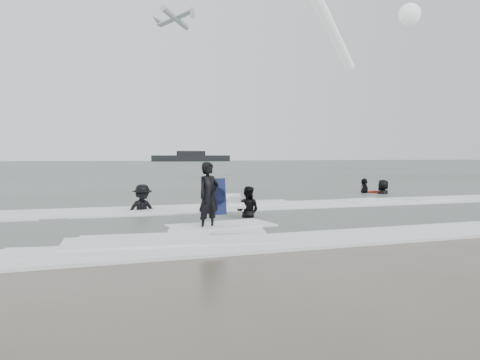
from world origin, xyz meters
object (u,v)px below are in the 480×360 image
object	(u,v)px
surfer_right_far	(383,195)
surfer_wading	(248,219)
surfer_centre	(209,231)
surfer_right_near	(364,194)
airshow_jet	(307,16)
surfer_breaker	(142,213)
vessel_horizon	(191,158)

from	to	relation	value
surfer_right_far	surfer_wading	bearing A→B (deg)	-8.04
surfer_wading	surfer_right_far	bearing A→B (deg)	-110.43
surfer_centre	surfer_right_near	bearing A→B (deg)	13.45
surfer_right_far	airshow_jet	size ratio (longest dim) A/B	0.05
surfer_centre	airshow_jet	xyz separation A→B (m)	(23.30, 41.91, 19.26)
surfer_centre	airshow_jet	size ratio (longest dim) A/B	0.05
surfer_centre	airshow_jet	distance (m)	51.68
airshow_jet	surfer_breaker	bearing A→B (deg)	-123.08
surfer_right_near	surfer_right_far	xyz separation A→B (m)	(0.49, -0.89, 0.00)
vessel_horizon	airshow_jet	xyz separation A→B (m)	(-5.49, -94.08, 18.00)
surfer_centre	surfer_right_near	world-z (taller)	surfer_right_near
surfer_breaker	vessel_horizon	distance (m)	135.10
surfer_breaker	surfer_right_near	bearing A→B (deg)	7.61
surfer_breaker	surfer_right_near	world-z (taller)	surfer_right_near
surfer_centre	surfer_right_near	size ratio (longest dim) A/B	0.93
surfer_right_near	airshow_jet	size ratio (longest dim) A/B	0.05
surfer_breaker	surfer_right_near	xyz separation A→B (m)	(11.57, 4.57, 0.00)
surfer_breaker	airshow_jet	size ratio (longest dim) A/B	0.05
surfer_breaker	surfer_right_near	size ratio (longest dim) A/B	0.94
surfer_wading	vessel_horizon	world-z (taller)	vessel_horizon
surfer_breaker	surfer_right_far	xyz separation A→B (m)	(12.06, 3.68, 0.00)
surfer_wading	airshow_jet	bearing A→B (deg)	-82.52
surfer_wading	surfer_right_near	world-z (taller)	surfer_right_near
surfer_right_near	surfer_right_far	distance (m)	1.02
surfer_right_near	vessel_horizon	distance (m)	128.48
vessel_horizon	surfer_right_far	bearing A→B (deg)	-97.98
airshow_jet	surfer_wading	bearing A→B (deg)	-118.34
surfer_right_near	vessel_horizon	bearing A→B (deg)	-149.68
surfer_wading	surfer_breaker	xyz separation A→B (m)	(-2.90, 2.43, 0.00)
surfer_centre	surfer_wading	distance (m)	2.50
surfer_centre	surfer_right_far	distance (m)	13.45
surfer_centre	surfer_breaker	bearing A→B (deg)	78.81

